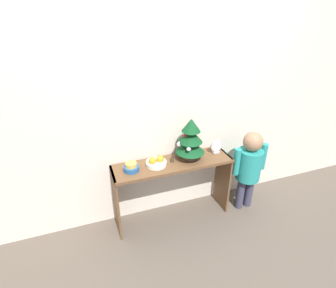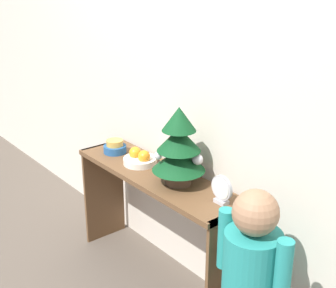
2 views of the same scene
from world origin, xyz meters
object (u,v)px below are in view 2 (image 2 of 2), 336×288
Objects in this scene: fruit_bowl at (140,159)px; child_figure at (252,267)px; figurine at (158,164)px; mini_tree at (179,147)px; singing_bowl at (115,147)px; desk_clock at (222,190)px.

child_figure is at bearing -7.01° from fruit_bowl.
figurine reaches higher than fruit_bowl.
mini_tree is 0.63m from singing_bowl.
mini_tree reaches higher than fruit_bowl.
figurine is at bearing 3.63° from singing_bowl.
desk_clock reaches higher than figurine.
mini_tree is 3.00× the size of singing_bowl.
mini_tree reaches higher than figurine.
mini_tree is 2.90× the size of desk_clock.
fruit_bowl is (-0.35, -0.00, -0.18)m from mini_tree.
fruit_bowl is at bearing -176.26° from figurine.
desk_clock reaches higher than fruit_bowl.
child_figure reaches higher than singing_bowl.
figurine is (0.41, 0.03, 0.01)m from singing_bowl.
mini_tree is at bearing -2.74° from figurine.
mini_tree is 2.17× the size of fruit_bowl.
singing_bowl is (-0.25, -0.02, 0.00)m from fruit_bowl.
singing_bowl is at bearing -176.37° from figurine.
fruit_bowl is 0.25m from singing_bowl.
singing_bowl is 0.16× the size of child_figure.
fruit_bowl is 0.22× the size of child_figure.
desk_clock is 0.16× the size of child_figure.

